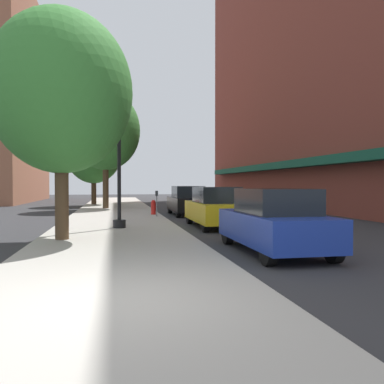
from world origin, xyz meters
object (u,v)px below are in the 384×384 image
parking_meter_near (157,200)px  car_yellow (216,208)px  lamppost (119,146)px  car_black (187,201)px  tree_far (61,92)px  car_blue (274,221)px  fire_hydrant (153,207)px  tree_near (105,131)px  tree_mid (94,151)px

parking_meter_near → car_yellow: size_ratio=0.30×
lamppost → car_black: size_ratio=1.37×
tree_far → car_yellow: tree_far is taller
tree_far → car_black: (5.61, 9.93, -3.70)m
tree_far → car_blue: bearing=-26.0°
lamppost → fire_hydrant: lamppost is taller
tree_near → tree_far: tree_near is taller
car_blue → car_yellow: size_ratio=1.00×
fire_hydrant → car_black: (2.00, 0.66, 0.29)m
tree_far → tree_near: bearing=86.6°
tree_near → car_black: tree_near is taller
tree_near → tree_mid: tree_near is taller
lamppost → car_blue: (3.89, -5.62, -2.39)m
car_black → lamppost: bearing=-117.9°
tree_mid → tree_far: (0.13, -20.95, 0.05)m
tree_near → car_black: (4.68, -5.64, -4.61)m
car_yellow → car_black: size_ratio=1.00×
lamppost → parking_meter_near: 5.94m
parking_meter_near → car_black: car_black is taller
fire_hydrant → tree_far: 10.73m
fire_hydrant → tree_far: tree_far is taller
tree_near → car_yellow: bearing=-68.9°
tree_mid → car_yellow: bearing=-71.8°
fire_hydrant → car_yellow: (2.00, -5.84, 0.29)m
tree_mid → car_black: 12.95m
fire_hydrant → tree_far: (-3.61, -9.28, 3.99)m
fire_hydrant → car_blue: 12.19m
tree_mid → tree_far: 20.95m
parking_meter_near → car_blue: 10.94m
lamppost → tree_mid: 18.22m
parking_meter_near → car_blue: car_blue is taller
tree_near → tree_mid: size_ratio=1.15×
lamppost → tree_near: 12.91m
tree_near → car_yellow: size_ratio=1.87×
fire_hydrant → parking_meter_near: bearing=-87.8°
tree_near → tree_far: size_ratio=1.17×
lamppost → tree_near: (-0.79, 12.70, 2.22)m
tree_mid → car_blue: 24.65m
parking_meter_near → tree_far: (-3.66, -8.02, 3.56)m
tree_mid → car_black: bearing=-62.5°
fire_hydrant → tree_near: size_ratio=0.10×
fire_hydrant → car_black: car_black is taller
parking_meter_near → tree_mid: (-3.79, 12.93, 3.51)m
tree_far → car_yellow: (5.61, 3.43, -3.70)m
parking_meter_near → tree_mid: 13.93m
tree_near → car_black: size_ratio=1.87×
fire_hydrant → car_black: 2.12m
fire_hydrant → car_blue: bearing=-80.6°
fire_hydrant → car_blue: (2.00, -12.02, 0.29)m
parking_meter_near → car_black: 2.74m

